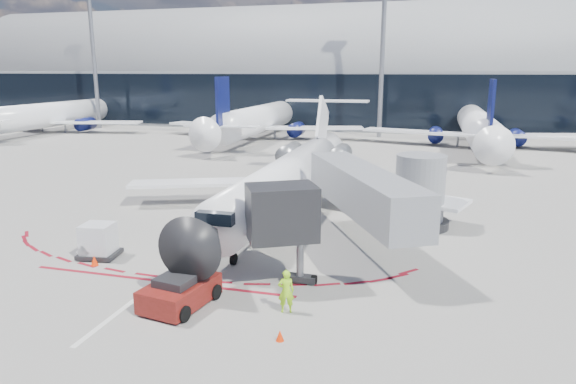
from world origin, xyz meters
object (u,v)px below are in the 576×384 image
(pushback_tug, at_px, (180,292))
(uld_container, at_px, (99,241))
(ramp_worker, at_px, (286,291))
(regional_jet, at_px, (290,175))

(pushback_tug, height_order, uld_container, uld_container)
(ramp_worker, relative_size, uld_container, 0.86)
(regional_jet, height_order, ramp_worker, regional_jet)
(pushback_tug, relative_size, uld_container, 2.51)
(regional_jet, xyz_separation_m, uld_container, (-7.58, -12.39, -1.69))
(pushback_tug, height_order, ramp_worker, ramp_worker)
(regional_jet, height_order, pushback_tug, regional_jet)
(regional_jet, bearing_deg, ramp_worker, -75.38)
(regional_jet, distance_m, pushback_tug, 16.81)
(pushback_tug, xyz_separation_m, ramp_worker, (4.67, 0.61, 0.33))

